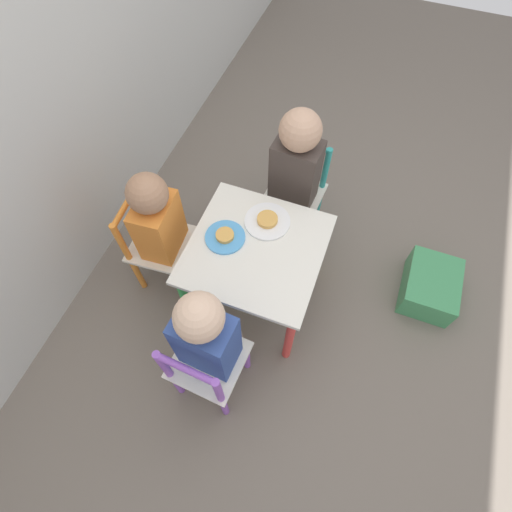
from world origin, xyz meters
TOP-DOWN VIEW (x-y plane):
  - ground_plane at (0.00, 0.00)m, footprint 6.00×6.00m
  - kids_table at (0.00, 0.00)m, footprint 0.53×0.53m
  - chair_teal at (0.46, -0.03)m, footprint 0.28×0.28m
  - chair_orange at (-0.04, 0.46)m, footprint 0.28×0.28m
  - chair_purple at (-0.46, 0.03)m, footprint 0.28×0.28m
  - child_right at (0.40, -0.03)m, footprint 0.22×0.21m
  - child_back at (-0.03, 0.40)m, footprint 0.21×0.22m
  - child_left at (-0.40, 0.03)m, footprint 0.22×0.21m
  - plate_right at (0.13, 0.00)m, footprint 0.19×0.19m
  - plate_back at (0.00, 0.13)m, footprint 0.16×0.16m
  - storage_bin at (0.29, -0.77)m, footprint 0.30×0.23m

SIDE VIEW (x-z plane):
  - ground_plane at x=0.00m, z-range 0.00..0.00m
  - storage_bin at x=0.29m, z-range 0.00..0.15m
  - chair_teal at x=0.46m, z-range -0.01..0.51m
  - chair_orange at x=-0.04m, z-range -0.01..0.51m
  - chair_purple at x=-0.46m, z-range -0.01..0.51m
  - kids_table at x=0.00m, z-range 0.15..0.58m
  - child_back at x=-0.03m, z-range 0.07..0.77m
  - child_left at x=-0.40m, z-range 0.07..0.80m
  - plate_right at x=0.13m, z-range 0.43..0.45m
  - plate_back at x=0.00m, z-range 0.43..0.45m
  - child_right at x=0.40m, z-range 0.08..0.85m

